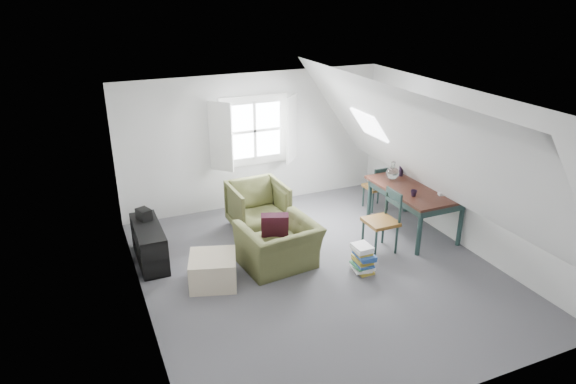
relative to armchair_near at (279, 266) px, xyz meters
name	(u,v)px	position (x,y,z in m)	size (l,w,h in m)	color
floor	(319,271)	(0.50, -0.36, 0.00)	(5.50, 5.50, 0.00)	#4D4C51
ceiling	(323,105)	(0.50, -0.36, 2.50)	(5.50, 5.50, 0.00)	white
wall_back	(254,141)	(0.50, 2.39, 1.25)	(5.00, 5.00, 0.00)	silver
wall_front	(453,297)	(0.50, -3.11, 1.25)	(5.00, 5.00, 0.00)	silver
wall_left	(137,225)	(-2.00, -0.36, 1.25)	(5.50, 5.50, 0.00)	silver
wall_right	(463,169)	(3.00, -0.36, 1.25)	(5.50, 5.50, 0.00)	silver
slope_left	(211,173)	(-1.05, -0.36, 1.78)	(5.50, 5.50, 0.00)	white
slope_right	(416,144)	(2.05, -0.36, 1.78)	(5.50, 5.50, 0.00)	white
dormer_window	(255,131)	(0.50, 2.32, 1.45)	(1.71, 0.35, 1.30)	white
skylight	(369,125)	(2.05, 0.94, 1.75)	(0.55, 0.75, 0.04)	white
armchair_near	(279,266)	(0.00, 0.00, 0.00)	(1.08, 0.94, 0.70)	#484C27
armchair_far	(258,228)	(0.16, 1.32, 0.00)	(0.90, 0.92, 0.84)	#484C27
throw_pillow	(275,225)	(0.00, 0.15, 0.63)	(0.41, 0.12, 0.41)	#350E1D
ottoman	(213,270)	(-1.03, -0.06, 0.21)	(0.64, 0.64, 0.43)	#B8AA8E
dining_table	(414,193)	(2.54, 0.19, 0.70)	(0.97, 1.62, 0.81)	black
demijohn	(393,173)	(2.39, 0.64, 0.94)	(0.22, 0.22, 0.31)	silver
vase_twigs	(401,169)	(2.64, 0.74, 0.94)	(0.07, 0.08, 0.59)	black
cup	(413,196)	(2.29, -0.11, 0.81)	(0.11, 0.11, 0.10)	black
paper_box	(442,194)	(2.74, -0.26, 0.83)	(0.13, 0.09, 0.04)	white
dining_chair_far	(377,187)	(2.49, 1.23, 0.45)	(0.40, 0.40, 0.86)	brown
dining_chair_near	(383,220)	(1.70, -0.17, 0.52)	(0.47, 0.47, 1.00)	brown
media_shelf	(150,246)	(-1.75, 0.90, 0.27)	(0.39, 1.16, 0.59)	black
electronics_box	(144,215)	(-1.75, 1.19, 0.67)	(0.17, 0.23, 0.19)	black
magazine_stack	(363,259)	(1.08, -0.63, 0.21)	(0.32, 0.38, 0.43)	#B29933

